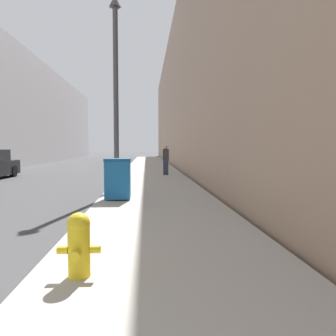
{
  "coord_description": "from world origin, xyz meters",
  "views": [
    {
      "loc": [
        5.47,
        -2.51,
        1.64
      ],
      "look_at": [
        6.93,
        19.44,
        0.22
      ],
      "focal_mm": 35.0,
      "sensor_mm": 36.0,
      "label": 1
    }
  ],
  "objects_px": {
    "pedestrian_on_sidewalk": "(166,160)",
    "trash_bin": "(118,178)",
    "lamppost": "(116,86)",
    "fire_hydrant": "(79,243)"
  },
  "relations": [
    {
      "from": "fire_hydrant",
      "to": "pedestrian_on_sidewalk",
      "type": "xyz_separation_m",
      "value": [
        1.83,
        13.82,
        0.41
      ]
    },
    {
      "from": "fire_hydrant",
      "to": "trash_bin",
      "type": "bearing_deg",
      "value": 90.39
    },
    {
      "from": "lamppost",
      "to": "pedestrian_on_sidewalk",
      "type": "relative_size",
      "value": 4.13
    },
    {
      "from": "fire_hydrant",
      "to": "trash_bin",
      "type": "height_order",
      "value": "trash_bin"
    },
    {
      "from": "trash_bin",
      "to": "pedestrian_on_sidewalk",
      "type": "xyz_separation_m",
      "value": [
        1.86,
        8.2,
        0.2
      ]
    },
    {
      "from": "lamppost",
      "to": "pedestrian_on_sidewalk",
      "type": "height_order",
      "value": "lamppost"
    },
    {
      "from": "trash_bin",
      "to": "lamppost",
      "type": "height_order",
      "value": "lamppost"
    },
    {
      "from": "fire_hydrant",
      "to": "lamppost",
      "type": "height_order",
      "value": "lamppost"
    },
    {
      "from": "fire_hydrant",
      "to": "pedestrian_on_sidewalk",
      "type": "distance_m",
      "value": 13.95
    },
    {
      "from": "pedestrian_on_sidewalk",
      "to": "trash_bin",
      "type": "bearing_deg",
      "value": -102.8
    }
  ]
}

